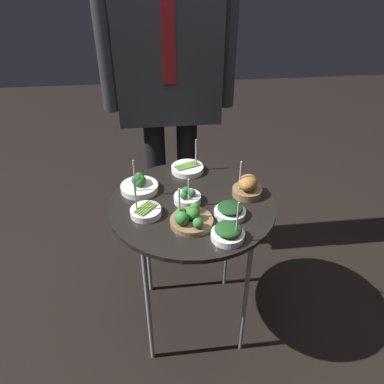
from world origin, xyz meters
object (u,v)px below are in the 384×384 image
bowl_spinach_near_rim (230,211)px  bowl_spinach_center (228,233)px  serving_cart (192,212)px  bowl_asparagus_front_center (187,168)px  bowl_broccoli_far_rim (187,197)px  bowl_roast_back_left (247,187)px  bowl_broccoli_front_left (190,219)px  bowl_broccoli_mid_right (139,185)px  bowl_asparagus_back_right (146,211)px  waiter_figure (168,69)px

bowl_spinach_near_rim → bowl_spinach_center: 0.14m
serving_cart → bowl_asparagus_front_center: 0.26m
bowl_spinach_center → bowl_broccoli_far_rim: bearing=116.2°
serving_cart → bowl_roast_back_left: size_ratio=4.44×
bowl_broccoli_front_left → bowl_broccoli_mid_right: bearing=126.2°
bowl_roast_back_left → bowl_spinach_center: (-0.14, -0.27, -0.01)m
bowl_asparagus_back_right → bowl_spinach_near_rim: size_ratio=1.43×
bowl_spinach_near_rim → bowl_broccoli_mid_right: size_ratio=0.73×
bowl_roast_back_left → bowl_spinach_center: bowl_spinach_center is taller
serving_cart → bowl_broccoli_mid_right: bowl_broccoli_mid_right is taller
bowl_broccoli_far_rim → bowl_spinach_near_rim: 0.19m
serving_cart → waiter_figure: bearing=95.3°
bowl_roast_back_left → bowl_broccoli_mid_right: (-0.45, 0.09, -0.01)m
bowl_broccoli_far_rim → bowl_roast_back_left: bearing=5.4°
bowl_asparagus_front_center → bowl_broccoli_mid_right: 0.26m
bowl_asparagus_front_center → bowl_spinach_center: (0.10, -0.50, 0.01)m
bowl_asparagus_back_right → bowl_broccoli_mid_right: size_ratio=1.05×
bowl_broccoli_front_left → serving_cart: bearing=80.9°
bowl_asparagus_back_right → bowl_asparagus_front_center: bowl_asparagus_back_right is taller
bowl_broccoli_far_rim → waiter_figure: bearing=93.4°
bowl_asparagus_front_center → bowl_spinach_center: size_ratio=0.92×
bowl_asparagus_back_right → bowl_spinach_center: 0.34m
bowl_asparagus_front_center → bowl_broccoli_far_rim: bearing=-96.0°
serving_cart → bowl_asparagus_back_right: 0.21m
bowl_spinach_near_rim → bowl_roast_back_left: 0.17m
serving_cart → waiter_figure: (-0.05, 0.55, 0.45)m
bowl_broccoli_front_left → waiter_figure: size_ratio=0.09×
bowl_asparagus_front_center → bowl_roast_back_left: (0.23, -0.23, 0.02)m
bowl_asparagus_back_right → bowl_roast_back_left: (0.43, 0.09, 0.02)m
bowl_broccoli_far_rim → bowl_spinach_center: 0.28m
bowl_broccoli_mid_right → bowl_spinach_near_rim: bearing=-32.4°
bowl_broccoli_front_left → waiter_figure: waiter_figure is taller
bowl_spinach_center → bowl_broccoli_mid_right: bowl_spinach_center is taller
serving_cart → bowl_spinach_center: 0.27m
bowl_roast_back_left → bowl_broccoli_mid_right: size_ratio=0.96×
bowl_broccoli_front_left → bowl_broccoli_mid_right: 0.33m
bowl_spinach_center → bowl_broccoli_mid_right: size_ratio=1.02×
bowl_broccoli_far_rim → bowl_roast_back_left: 0.26m
bowl_spinach_near_rim → bowl_broccoli_front_left: (-0.16, -0.04, 0.00)m
bowl_roast_back_left → bowl_broccoli_front_left: 0.31m
bowl_roast_back_left → bowl_asparagus_back_right: bearing=-167.5°
bowl_roast_back_left → waiter_figure: waiter_figure is taller
bowl_asparagus_front_center → bowl_spinach_center: bearing=-79.2°
bowl_asparagus_back_right → bowl_broccoli_mid_right: bearing=97.8°
bowl_asparagus_back_right → bowl_broccoli_far_rim: size_ratio=1.41×
bowl_broccoli_far_rim → bowl_broccoli_front_left: (-0.00, -0.15, 0.00)m
bowl_broccoli_far_rim → bowl_asparagus_front_center: 0.25m
bowl_asparagus_back_right → bowl_broccoli_front_left: bearing=-25.6°
bowl_asparagus_back_right → bowl_broccoli_mid_right: (-0.02, 0.18, 0.01)m
bowl_broccoli_far_rim → bowl_spinach_center: size_ratio=0.73×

